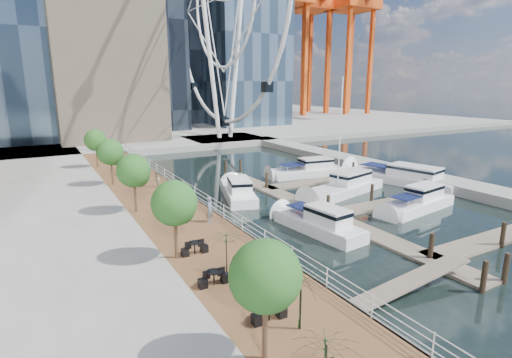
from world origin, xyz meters
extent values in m
plane|color=black|center=(0.00, 0.00, 0.00)|extent=(520.00, 520.00, 0.00)
cube|color=brown|center=(-9.00, 15.00, 0.50)|extent=(6.00, 60.00, 1.00)
cube|color=#595954|center=(-6.00, 15.00, 0.50)|extent=(0.25, 60.00, 1.00)
cube|color=gray|center=(0.00, 102.00, 0.50)|extent=(200.00, 114.00, 1.00)
cube|color=gray|center=(20.00, 20.00, 0.50)|extent=(4.00, 60.00, 1.00)
cube|color=gray|center=(14.00, 52.00, 0.50)|extent=(14.00, 12.00, 1.00)
cube|color=#6D6051|center=(3.00, 10.00, 0.10)|extent=(2.00, 32.00, 0.20)
cube|color=#6D6051|center=(9.00, -2.00, 0.10)|extent=(12.00, 2.00, 0.20)
cube|color=#6D6051|center=(9.00, 8.00, 0.10)|extent=(12.00, 2.00, 0.20)
cube|color=#6D6051|center=(9.00, 18.00, 0.10)|extent=(12.00, 2.00, 0.20)
cylinder|color=white|center=(11.50, 52.00, 14.00)|extent=(0.80, 0.80, 26.00)
cylinder|color=white|center=(16.50, 52.00, 14.00)|extent=(0.80, 0.80, 26.00)
cylinder|color=#3F2B1C|center=(-11.40, -6.00, 2.20)|extent=(0.20, 0.20, 2.40)
sphere|color=#265B1E|center=(-11.40, -6.00, 4.30)|extent=(2.60, 2.60, 2.60)
cylinder|color=#3F2B1C|center=(-11.40, 4.00, 2.20)|extent=(0.20, 0.20, 2.40)
sphere|color=#265B1E|center=(-11.40, 4.00, 4.30)|extent=(2.60, 2.60, 2.60)
cylinder|color=#3F2B1C|center=(-11.40, 14.00, 2.20)|extent=(0.20, 0.20, 2.40)
sphere|color=#265B1E|center=(-11.40, 14.00, 4.30)|extent=(2.60, 2.60, 2.60)
cylinder|color=#3F2B1C|center=(-11.40, 24.00, 2.20)|extent=(0.20, 0.20, 2.40)
sphere|color=#265B1E|center=(-11.40, 24.00, 4.30)|extent=(2.60, 2.60, 2.60)
cylinder|color=#3F2B1C|center=(-11.40, 34.00, 2.20)|extent=(0.20, 0.20, 2.40)
sphere|color=#265B1E|center=(-11.40, 34.00, 4.30)|extent=(2.60, 2.60, 2.60)
imported|color=slate|center=(-7.25, 8.86, 1.93)|extent=(0.79, 0.80, 1.86)
imported|color=#83745A|center=(-7.83, 20.87, 1.82)|extent=(0.82, 0.94, 1.64)
imported|color=#32373F|center=(-9.21, 28.15, 1.83)|extent=(0.98, 0.44, 1.66)
imported|color=black|center=(-9.23, -5.16, 2.34)|extent=(3.39, 3.44, 2.68)
imported|color=black|center=(-9.65, 0.97, 2.10)|extent=(3.18, 3.20, 2.20)
camera|label=1|loc=(-17.87, -16.88, 10.74)|focal=28.00mm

